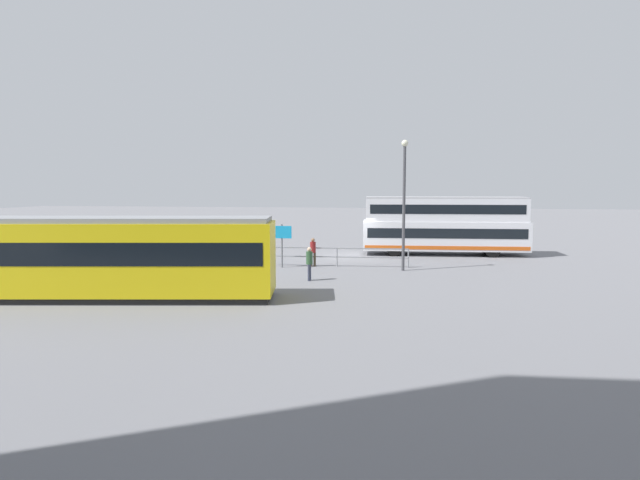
% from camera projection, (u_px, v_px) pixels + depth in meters
% --- Properties ---
extents(ground_plane, '(160.00, 160.00, 0.00)m').
position_uv_depth(ground_plane, '(356.00, 257.00, 34.92)').
color(ground_plane, slate).
extents(double_decker_bus, '(10.85, 3.18, 3.85)m').
position_uv_depth(double_decker_bus, '(444.00, 225.00, 35.91)').
color(double_decker_bus, white).
rests_on(double_decker_bus, ground).
extents(tram_yellow, '(13.81, 4.61, 3.33)m').
position_uv_depth(tram_yellow, '(105.00, 257.00, 21.75)').
color(tram_yellow, yellow).
rests_on(tram_yellow, ground).
extents(pedestrian_near_railing, '(0.44, 0.44, 1.63)m').
position_uv_depth(pedestrian_near_railing, '(313.00, 250.00, 30.69)').
color(pedestrian_near_railing, '#4C3F2D').
rests_on(pedestrian_near_railing, ground).
extents(pedestrian_crossing, '(0.34, 0.36, 1.63)m').
position_uv_depth(pedestrian_crossing, '(309.00, 261.00, 26.12)').
color(pedestrian_crossing, '#33384C').
rests_on(pedestrian_crossing, ground).
extents(pedestrian_railing, '(8.09, 0.41, 1.08)m').
position_uv_depth(pedestrian_railing, '(337.00, 254.00, 30.71)').
color(pedestrian_railing, gray).
rests_on(pedestrian_railing, ground).
extents(info_sign, '(1.14, 0.14, 2.45)m').
position_uv_depth(info_sign, '(282.00, 237.00, 30.26)').
color(info_sign, slate).
rests_on(info_sign, ground).
extents(street_lamp, '(0.36, 0.36, 7.01)m').
position_uv_depth(street_lamp, '(404.00, 195.00, 28.89)').
color(street_lamp, '#4C4C51').
rests_on(street_lamp, ground).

